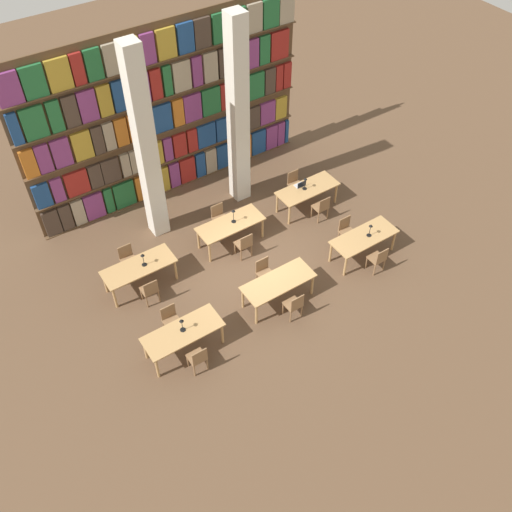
% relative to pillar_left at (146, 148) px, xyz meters
% --- Properties ---
extents(ground_plane, '(40.00, 40.00, 0.00)m').
position_rel_pillar_left_xyz_m(ground_plane, '(1.46, -3.00, -3.00)').
color(ground_plane, brown).
extents(bookshelf_bank, '(9.02, 0.35, 5.50)m').
position_rel_pillar_left_xyz_m(bookshelf_bank, '(1.47, 1.60, -0.33)').
color(bookshelf_bank, brown).
rests_on(bookshelf_bank, ground_plane).
extents(pillar_left, '(0.50, 0.50, 6.00)m').
position_rel_pillar_left_xyz_m(pillar_left, '(0.00, 0.00, 0.00)').
color(pillar_left, silver).
rests_on(pillar_left, ground_plane).
extents(pillar_center, '(0.50, 0.50, 6.00)m').
position_rel_pillar_left_xyz_m(pillar_center, '(2.92, 0.00, 0.00)').
color(pillar_center, silver).
rests_on(pillar_center, ground_plane).
extents(reading_table_0, '(1.98, 0.81, 0.78)m').
position_rel_pillar_left_xyz_m(reading_table_0, '(-1.47, -4.31, -2.31)').
color(reading_table_0, tan).
rests_on(reading_table_0, ground_plane).
extents(chair_0, '(0.42, 0.40, 0.89)m').
position_rel_pillar_left_xyz_m(chair_0, '(-1.46, -5.00, -2.51)').
color(chair_0, olive).
rests_on(chair_0, ground_plane).
extents(chair_1, '(0.42, 0.40, 0.89)m').
position_rel_pillar_left_xyz_m(chair_1, '(-1.46, -3.63, -2.51)').
color(chair_1, olive).
rests_on(chair_1, ground_plane).
extents(desk_lamp_0, '(0.14, 0.14, 0.42)m').
position_rel_pillar_left_xyz_m(desk_lamp_0, '(-1.44, -4.28, -1.94)').
color(desk_lamp_0, black).
rests_on(desk_lamp_0, reading_table_0).
extents(reading_table_1, '(1.98, 0.81, 0.78)m').
position_rel_pillar_left_xyz_m(reading_table_1, '(1.40, -4.28, -2.31)').
color(reading_table_1, tan).
rests_on(reading_table_1, ground_plane).
extents(chair_2, '(0.42, 0.40, 0.89)m').
position_rel_pillar_left_xyz_m(chair_2, '(1.43, -4.97, -2.51)').
color(chair_2, olive).
rests_on(chair_2, ground_plane).
extents(chair_3, '(0.42, 0.40, 0.89)m').
position_rel_pillar_left_xyz_m(chair_3, '(1.43, -3.59, -2.51)').
color(chair_3, olive).
rests_on(chair_3, ground_plane).
extents(reading_table_2, '(1.98, 0.81, 0.78)m').
position_rel_pillar_left_xyz_m(reading_table_2, '(4.40, -4.25, -2.31)').
color(reading_table_2, tan).
rests_on(reading_table_2, ground_plane).
extents(chair_4, '(0.42, 0.40, 0.89)m').
position_rel_pillar_left_xyz_m(chair_4, '(4.36, -4.94, -2.51)').
color(chair_4, olive).
rests_on(chair_4, ground_plane).
extents(chair_5, '(0.42, 0.40, 0.89)m').
position_rel_pillar_left_xyz_m(chair_5, '(4.36, -3.56, -2.51)').
color(chair_5, olive).
rests_on(chair_5, ground_plane).
extents(desk_lamp_1, '(0.14, 0.14, 0.43)m').
position_rel_pillar_left_xyz_m(desk_lamp_1, '(4.53, -4.30, -1.94)').
color(desk_lamp_1, black).
rests_on(desk_lamp_1, reading_table_2).
extents(reading_table_3, '(1.98, 0.81, 0.78)m').
position_rel_pillar_left_xyz_m(reading_table_3, '(-1.42, -1.75, -2.31)').
color(reading_table_3, tan).
rests_on(reading_table_3, ground_plane).
extents(chair_6, '(0.42, 0.40, 0.89)m').
position_rel_pillar_left_xyz_m(chair_6, '(-1.46, -2.44, -2.51)').
color(chair_6, olive).
rests_on(chair_6, ground_plane).
extents(chair_7, '(0.42, 0.40, 0.89)m').
position_rel_pillar_left_xyz_m(chair_7, '(-1.46, -1.07, -2.51)').
color(chair_7, olive).
rests_on(chair_7, ground_plane).
extents(desk_lamp_2, '(0.14, 0.14, 0.42)m').
position_rel_pillar_left_xyz_m(desk_lamp_2, '(-1.27, -1.80, -1.94)').
color(desk_lamp_2, black).
rests_on(desk_lamp_2, reading_table_3).
extents(reading_table_4, '(1.98, 0.81, 0.78)m').
position_rel_pillar_left_xyz_m(reading_table_4, '(1.52, -1.69, -2.31)').
color(reading_table_4, tan).
rests_on(reading_table_4, ground_plane).
extents(chair_8, '(0.42, 0.40, 0.89)m').
position_rel_pillar_left_xyz_m(chair_8, '(1.55, -2.38, -2.51)').
color(chair_8, olive).
rests_on(chair_8, ground_plane).
extents(chair_9, '(0.42, 0.40, 0.89)m').
position_rel_pillar_left_xyz_m(chair_9, '(1.55, -1.01, -2.51)').
color(chair_9, olive).
rests_on(chair_9, ground_plane).
extents(desk_lamp_3, '(0.14, 0.14, 0.47)m').
position_rel_pillar_left_xyz_m(desk_lamp_3, '(1.64, -1.69, -1.91)').
color(desk_lamp_3, black).
rests_on(desk_lamp_3, reading_table_4).
extents(reading_table_5, '(1.98, 0.81, 0.78)m').
position_rel_pillar_left_xyz_m(reading_table_5, '(4.35, -1.66, -2.31)').
color(reading_table_5, tan).
rests_on(reading_table_5, ground_plane).
extents(chair_10, '(0.42, 0.40, 0.89)m').
position_rel_pillar_left_xyz_m(chair_10, '(4.38, -2.35, -2.51)').
color(chair_10, olive).
rests_on(chair_10, ground_plane).
extents(chair_11, '(0.42, 0.40, 0.89)m').
position_rel_pillar_left_xyz_m(chair_11, '(4.38, -0.98, -2.51)').
color(chair_11, olive).
rests_on(chair_11, ground_plane).
extents(desk_lamp_4, '(0.14, 0.14, 0.43)m').
position_rel_pillar_left_xyz_m(desk_lamp_4, '(4.25, -1.64, -1.93)').
color(desk_lamp_4, black).
rests_on(desk_lamp_4, reading_table_5).
extents(laptop, '(0.32, 0.22, 0.21)m').
position_rel_pillar_left_xyz_m(laptop, '(4.22, -1.45, -2.18)').
color(laptop, silver).
rests_on(laptop, reading_table_5).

